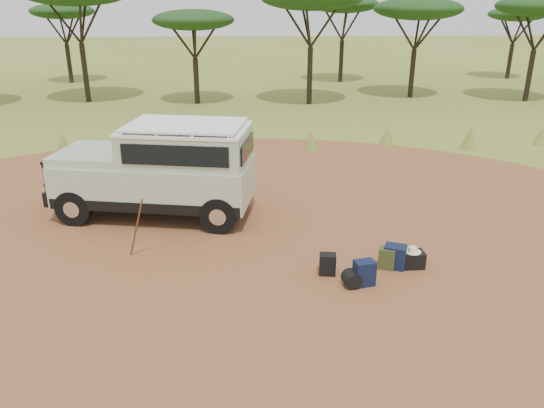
{
  "coord_description": "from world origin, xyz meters",
  "views": [
    {
      "loc": [
        0.61,
        -10.54,
        5.36
      ],
      "look_at": [
        1.16,
        0.56,
        1.0
      ],
      "focal_mm": 35.0,
      "sensor_mm": 36.0,
      "label": 1
    }
  ],
  "objects_px": {
    "safari_vehicle": "(161,172)",
    "backpack_navy": "(364,273)",
    "duffel_navy": "(395,257)",
    "backpack_black": "(328,264)",
    "walking_staff": "(136,228)",
    "backpack_olive": "(387,258)",
    "hard_case": "(412,259)"
  },
  "relations": [
    {
      "from": "backpack_navy",
      "to": "duffel_navy",
      "type": "bearing_deg",
      "value": 28.97
    },
    {
      "from": "walking_staff",
      "to": "duffel_navy",
      "type": "xyz_separation_m",
      "value": [
        5.48,
        -0.7,
        -0.48
      ]
    },
    {
      "from": "backpack_olive",
      "to": "hard_case",
      "type": "relative_size",
      "value": 0.93
    },
    {
      "from": "walking_staff",
      "to": "duffel_navy",
      "type": "height_order",
      "value": "walking_staff"
    },
    {
      "from": "safari_vehicle",
      "to": "backpack_olive",
      "type": "bearing_deg",
      "value": -21.72
    },
    {
      "from": "backpack_navy",
      "to": "hard_case",
      "type": "bearing_deg",
      "value": 18.88
    },
    {
      "from": "backpack_navy",
      "to": "hard_case",
      "type": "xyz_separation_m",
      "value": [
        1.17,
        0.69,
        -0.08
      ]
    },
    {
      "from": "duffel_navy",
      "to": "backpack_black",
      "type": "bearing_deg",
      "value": -149.15
    },
    {
      "from": "hard_case",
      "to": "safari_vehicle",
      "type": "bearing_deg",
      "value": 149.35
    },
    {
      "from": "safari_vehicle",
      "to": "walking_staff",
      "type": "distance_m",
      "value": 2.49
    },
    {
      "from": "backpack_navy",
      "to": "backpack_olive",
      "type": "height_order",
      "value": "backpack_navy"
    },
    {
      "from": "safari_vehicle",
      "to": "backpack_navy",
      "type": "distance_m",
      "value": 5.96
    },
    {
      "from": "backpack_olive",
      "to": "duffel_navy",
      "type": "bearing_deg",
      "value": 27.81
    },
    {
      "from": "backpack_navy",
      "to": "backpack_olive",
      "type": "bearing_deg",
      "value": 35.01
    },
    {
      "from": "backpack_black",
      "to": "backpack_olive",
      "type": "relative_size",
      "value": 0.98
    },
    {
      "from": "walking_staff",
      "to": "backpack_olive",
      "type": "relative_size",
      "value": 3.32
    },
    {
      "from": "backpack_black",
      "to": "hard_case",
      "type": "xyz_separation_m",
      "value": [
        1.83,
        0.23,
        -0.05
      ]
    },
    {
      "from": "hard_case",
      "to": "backpack_black",
      "type": "bearing_deg",
      "value": -174.24
    },
    {
      "from": "duffel_navy",
      "to": "safari_vehicle",
      "type": "bearing_deg",
      "value": 171.04
    },
    {
      "from": "backpack_black",
      "to": "duffel_navy",
      "type": "relative_size",
      "value": 0.91
    },
    {
      "from": "safari_vehicle",
      "to": "backpack_navy",
      "type": "relative_size",
      "value": 10.23
    },
    {
      "from": "safari_vehicle",
      "to": "hard_case",
      "type": "distance_m",
      "value": 6.54
    },
    {
      "from": "walking_staff",
      "to": "backpack_black",
      "type": "distance_m",
      "value": 4.16
    },
    {
      "from": "backpack_black",
      "to": "walking_staff",
      "type": "bearing_deg",
      "value": 173.88
    },
    {
      "from": "backpack_black",
      "to": "safari_vehicle",
      "type": "bearing_deg",
      "value": 145.43
    },
    {
      "from": "backpack_olive",
      "to": "safari_vehicle",
      "type": "bearing_deg",
      "value": 166.56
    },
    {
      "from": "safari_vehicle",
      "to": "duffel_navy",
      "type": "relative_size",
      "value": 10.55
    },
    {
      "from": "safari_vehicle",
      "to": "backpack_navy",
      "type": "bearing_deg",
      "value": -30.37
    },
    {
      "from": "duffel_navy",
      "to": "hard_case",
      "type": "xyz_separation_m",
      "value": [
        0.37,
        0.0,
        -0.07
      ]
    },
    {
      "from": "walking_staff",
      "to": "safari_vehicle",
      "type": "bearing_deg",
      "value": 32.39
    },
    {
      "from": "safari_vehicle",
      "to": "backpack_navy",
      "type": "height_order",
      "value": "safari_vehicle"
    },
    {
      "from": "walking_staff",
      "to": "backpack_olive",
      "type": "height_order",
      "value": "walking_staff"
    }
  ]
}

